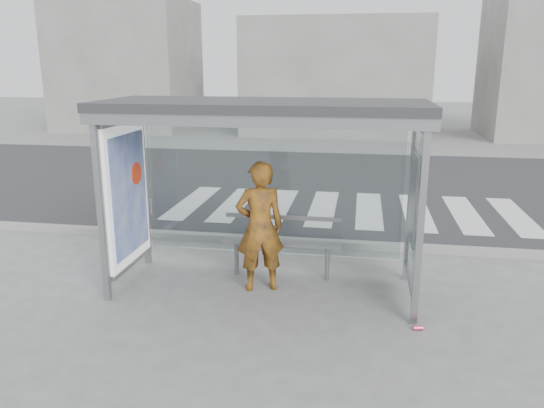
{
  "coord_description": "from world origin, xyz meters",
  "views": [
    {
      "loc": [
        1.28,
        -6.81,
        3.08
      ],
      "look_at": [
        0.09,
        0.2,
        1.19
      ],
      "focal_mm": 35.0,
      "sensor_mm": 36.0,
      "label": 1
    }
  ],
  "objects_px": {
    "bench": "(282,242)",
    "soda_can": "(418,328)",
    "bus_shelter": "(237,148)",
    "person": "(260,227)"
  },
  "relations": [
    {
      "from": "bench",
      "to": "soda_can",
      "type": "bearing_deg",
      "value": -36.59
    },
    {
      "from": "bus_shelter",
      "to": "bench",
      "type": "distance_m",
      "value": 1.61
    },
    {
      "from": "bus_shelter",
      "to": "person",
      "type": "bearing_deg",
      "value": -9.38
    },
    {
      "from": "bus_shelter",
      "to": "bench",
      "type": "relative_size",
      "value": 2.43
    },
    {
      "from": "bus_shelter",
      "to": "soda_can",
      "type": "xyz_separation_m",
      "value": [
        2.41,
        -0.93,
        -1.95
      ]
    },
    {
      "from": "bus_shelter",
      "to": "person",
      "type": "distance_m",
      "value": 1.12
    },
    {
      "from": "bench",
      "to": "soda_can",
      "type": "relative_size",
      "value": 15.38
    },
    {
      "from": "person",
      "to": "bench",
      "type": "distance_m",
      "value": 0.67
    },
    {
      "from": "person",
      "to": "bus_shelter",
      "type": "bearing_deg",
      "value": -29.91
    },
    {
      "from": "person",
      "to": "soda_can",
      "type": "bearing_deg",
      "value": 136.6
    }
  ]
}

